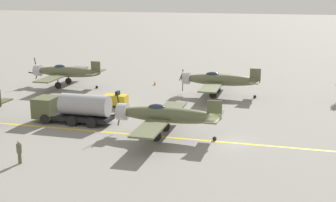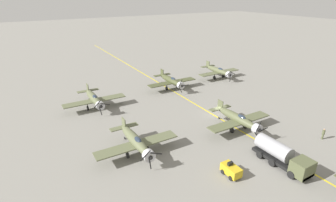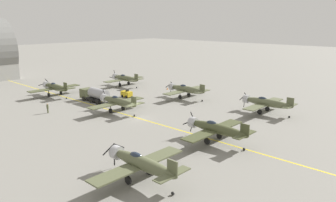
{
  "view_description": "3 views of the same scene",
  "coord_description": "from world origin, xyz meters",
  "views": [
    {
      "loc": [
        -38.82,
        -5.48,
        13.27
      ],
      "look_at": [
        1.44,
        5.37,
        3.03
      ],
      "focal_mm": 50.0,
      "sensor_mm": 36.0,
      "label": 1
    },
    {
      "loc": [
        29.66,
        32.77,
        21.46
      ],
      "look_at": [
        8.68,
        -3.09,
        3.92
      ],
      "focal_mm": 28.0,
      "sensor_mm": 36.0,
      "label": 2
    },
    {
      "loc": [
        -36.96,
        -41.81,
        16.54
      ],
      "look_at": [
        5.26,
        -2.77,
        2.55
      ],
      "focal_mm": 35.0,
      "sensor_mm": 36.0,
      "label": 3
    }
  ],
  "objects": [
    {
      "name": "airplane_near_center",
      "position": [
        -0.52,
        -17.22,
        2.01
      ],
      "size": [
        12.0,
        9.98,
        3.65
      ],
      "rotation": [
        0.0,
        0.0,
        0.25
      ],
      "color": "#44492B",
      "rests_on": "ground"
    },
    {
      "name": "tow_tractor",
      "position": [
        9.31,
        13.63,
        0.79
      ],
      "size": [
        1.57,
        2.6,
        1.79
      ],
      "color": "gold",
      "rests_on": "ground"
    },
    {
      "name": "airplane_near_left",
      "position": [
        -15.4,
        -17.94,
        2.01
      ],
      "size": [
        12.0,
        9.98,
        3.65
      ],
      "rotation": [
        0.0,
        0.0,
        0.22
      ],
      "color": "#575C3E",
      "rests_on": "ground"
    },
    {
      "name": "airplane_near_right",
      "position": [
        18.25,
        -15.37,
        2.01
      ],
      "size": [
        12.0,
        9.98,
        3.65
      ],
      "rotation": [
        0.0,
        0.0,
        0.21
      ],
      "color": "#5B6042",
      "rests_on": "ground"
    },
    {
      "name": "ground_plane",
      "position": [
        0.0,
        0.0,
        0.0
      ],
      "size": [
        400.0,
        400.0,
        0.0
      ],
      "primitive_type": "plane",
      "color": "gray"
    },
    {
      "name": "fuel_tanker",
      "position": [
        2.11,
        15.4,
        1.51
      ],
      "size": [
        2.67,
        8.0,
        2.98
      ],
      "color": "black",
      "rests_on": "ground"
    },
    {
      "name": "airplane_mid_right",
      "position": [
        17.6,
        3.29,
        2.01
      ],
      "size": [
        12.0,
        9.98,
        3.65
      ],
      "rotation": [
        0.0,
        0.0,
        -0.19
      ],
      "color": "#5C6243",
      "rests_on": "ground"
    },
    {
      "name": "ground_crew_walking",
      "position": [
        -9.11,
        14.35,
        1.0
      ],
      "size": [
        0.4,
        0.4,
        1.83
      ],
      "color": "#515638",
      "rests_on": "ground"
    },
    {
      "name": "airplane_mid_center",
      "position": [
        0.23,
        5.34,
        2.01
      ],
      "size": [
        12.0,
        9.98,
        3.7
      ],
      "rotation": [
        0.0,
        0.0,
        0.1
      ],
      "color": "#565B3C",
      "rests_on": "ground"
    },
    {
      "name": "taxiway_stripe",
      "position": [
        0.0,
        0.0,
        0.0
      ],
      "size": [
        0.3,
        160.0,
        0.01
      ],
      "primitive_type": "cube",
      "color": "yellow",
      "rests_on": "ground"
    }
  ]
}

